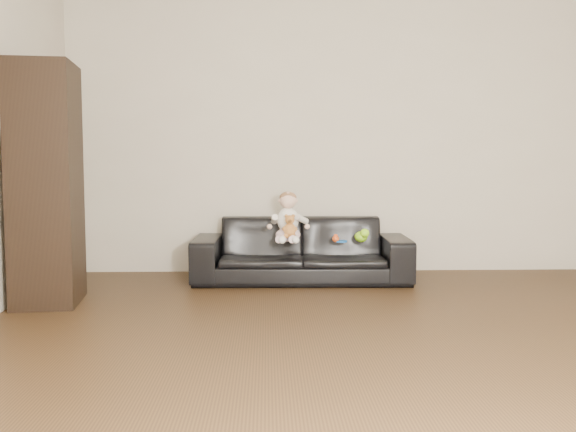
{
  "coord_description": "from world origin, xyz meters",
  "views": [
    {
      "loc": [
        -0.63,
        -3.36,
        1.06
      ],
      "look_at": [
        -0.45,
        2.16,
        0.58
      ],
      "focal_mm": 40.0,
      "sensor_mm": 36.0,
      "label": 1
    }
  ],
  "objects_px": {
    "baby": "(288,220)",
    "toy_green": "(361,237)",
    "toy_rattle": "(336,239)",
    "toy_blue_disc": "(341,241)",
    "teddy_bear": "(290,226)",
    "sofa": "(301,250)",
    "cabinet": "(46,185)"
  },
  "relations": [
    {
      "from": "cabinet",
      "to": "toy_rattle",
      "type": "bearing_deg",
      "value": 9.94
    },
    {
      "from": "cabinet",
      "to": "teddy_bear",
      "type": "bearing_deg",
      "value": 11.53
    },
    {
      "from": "cabinet",
      "to": "toy_green",
      "type": "distance_m",
      "value": 2.56
    },
    {
      "from": "toy_rattle",
      "to": "toy_green",
      "type": "bearing_deg",
      "value": -0.12
    },
    {
      "from": "sofa",
      "to": "toy_blue_disc",
      "type": "distance_m",
      "value": 0.38
    },
    {
      "from": "sofa",
      "to": "toy_green",
      "type": "bearing_deg",
      "value": -17.33
    },
    {
      "from": "teddy_bear",
      "to": "toy_green",
      "type": "distance_m",
      "value": 0.63
    },
    {
      "from": "toy_rattle",
      "to": "toy_blue_disc",
      "type": "xyz_separation_m",
      "value": [
        0.05,
        0.01,
        -0.02
      ]
    },
    {
      "from": "toy_green",
      "to": "toy_rattle",
      "type": "xyz_separation_m",
      "value": [
        -0.22,
        0.0,
        -0.02
      ]
    },
    {
      "from": "baby",
      "to": "toy_green",
      "type": "height_order",
      "value": "baby"
    },
    {
      "from": "baby",
      "to": "teddy_bear",
      "type": "height_order",
      "value": "baby"
    },
    {
      "from": "sofa",
      "to": "toy_rattle",
      "type": "bearing_deg",
      "value": -29.48
    },
    {
      "from": "baby",
      "to": "toy_rattle",
      "type": "height_order",
      "value": "baby"
    },
    {
      "from": "baby",
      "to": "toy_rattle",
      "type": "xyz_separation_m",
      "value": [
        0.41,
        -0.07,
        -0.16
      ]
    },
    {
      "from": "baby",
      "to": "toy_rattle",
      "type": "bearing_deg",
      "value": 8.78
    },
    {
      "from": "sofa",
      "to": "teddy_bear",
      "type": "distance_m",
      "value": 0.35
    },
    {
      "from": "cabinet",
      "to": "toy_blue_disc",
      "type": "relative_size",
      "value": 17.44
    },
    {
      "from": "sofa",
      "to": "toy_blue_disc",
      "type": "height_order",
      "value": "sofa"
    },
    {
      "from": "teddy_bear",
      "to": "toy_blue_disc",
      "type": "xyz_separation_m",
      "value": [
        0.45,
        0.07,
        -0.14
      ]
    },
    {
      "from": "teddy_bear",
      "to": "toy_rattle",
      "type": "relative_size",
      "value": 3.22
    },
    {
      "from": "teddy_bear",
      "to": "sofa",
      "type": "bearing_deg",
      "value": 85.48
    },
    {
      "from": "teddy_bear",
      "to": "toy_green",
      "type": "height_order",
      "value": "teddy_bear"
    },
    {
      "from": "toy_green",
      "to": "baby",
      "type": "bearing_deg",
      "value": 173.7
    },
    {
      "from": "sofa",
      "to": "toy_rattle",
      "type": "distance_m",
      "value": 0.35
    },
    {
      "from": "toy_rattle",
      "to": "cabinet",
      "type": "bearing_deg",
      "value": -163.42
    },
    {
      "from": "toy_rattle",
      "to": "baby",
      "type": "bearing_deg",
      "value": 170.43
    },
    {
      "from": "baby",
      "to": "cabinet",
      "type": "bearing_deg",
      "value": -139.72
    },
    {
      "from": "cabinet",
      "to": "toy_rattle",
      "type": "height_order",
      "value": "cabinet"
    },
    {
      "from": "cabinet",
      "to": "toy_blue_disc",
      "type": "distance_m",
      "value": 2.42
    },
    {
      "from": "baby",
      "to": "toy_blue_disc",
      "type": "distance_m",
      "value": 0.49
    },
    {
      "from": "baby",
      "to": "toy_blue_disc",
      "type": "xyz_separation_m",
      "value": [
        0.46,
        -0.06,
        -0.18
      ]
    },
    {
      "from": "sofa",
      "to": "baby",
      "type": "xyz_separation_m",
      "value": [
        -0.12,
        -0.1,
        0.28
      ]
    }
  ]
}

